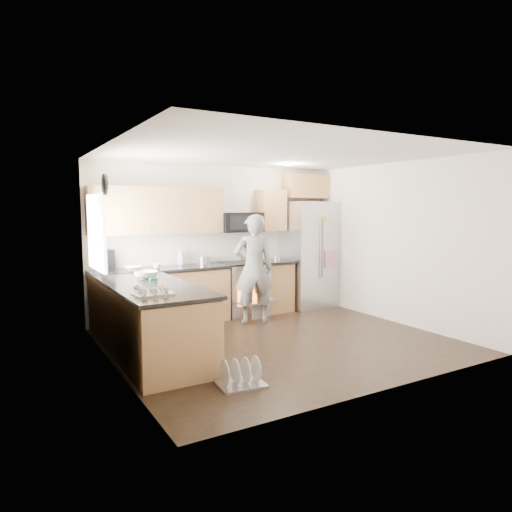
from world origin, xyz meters
TOP-DOWN VIEW (x-y plane):
  - ground at (0.00, 0.00)m, footprint 4.50×4.50m
  - room_shell at (-0.04, 0.02)m, footprint 4.54×4.04m
  - back_cabinet_run at (-0.58, 1.75)m, footprint 4.45×0.64m
  - peninsula at (-1.75, 0.25)m, footprint 0.96×2.36m
  - stove_range at (0.35, 1.69)m, footprint 0.76×0.97m
  - refrigerator at (1.77, 1.70)m, footprint 1.01×0.81m
  - person at (0.22, 1.10)m, footprint 0.74×0.59m
  - dish_rack at (-1.23, -1.15)m, footprint 0.53×0.44m

SIDE VIEW (x-z plane):
  - ground at x=0.00m, z-range 0.00..0.00m
  - dish_rack at x=-1.23m, z-range -0.07..0.23m
  - peninsula at x=-1.75m, z-range -0.05..0.97m
  - stove_range at x=0.35m, z-range -0.22..1.57m
  - person at x=0.22m, z-range 0.00..1.77m
  - back_cabinet_run at x=-0.58m, z-range -0.29..2.21m
  - refrigerator at x=1.77m, z-range 0.00..1.99m
  - room_shell at x=-0.04m, z-range 0.36..2.98m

